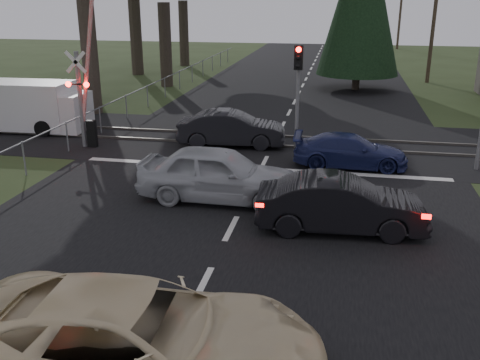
% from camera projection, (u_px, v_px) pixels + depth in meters
% --- Properties ---
extents(ground, '(120.00, 120.00, 0.00)m').
position_uv_depth(ground, '(202.00, 286.00, 11.36)').
color(ground, '#2B3819').
rests_on(ground, ground).
extents(road, '(14.00, 100.00, 0.01)m').
position_uv_depth(road, '(268.00, 155.00, 20.64)').
color(road, black).
rests_on(road, ground).
extents(rail_corridor, '(120.00, 8.00, 0.01)m').
position_uv_depth(rail_corridor, '(275.00, 142.00, 22.49)').
color(rail_corridor, black).
rests_on(rail_corridor, ground).
extents(stop_line, '(13.00, 0.35, 0.00)m').
position_uv_depth(stop_line, '(261.00, 169.00, 18.96)').
color(stop_line, silver).
rests_on(stop_line, ground).
extents(rail_near, '(120.00, 0.12, 0.10)m').
position_uv_depth(rail_near, '(272.00, 146.00, 21.73)').
color(rail_near, '#59544C').
rests_on(rail_near, ground).
extents(rail_far, '(120.00, 0.12, 0.10)m').
position_uv_depth(rail_far, '(277.00, 136.00, 23.22)').
color(rail_far, '#59544C').
rests_on(rail_far, ground).
extents(crossing_signal, '(1.62, 0.38, 6.96)m').
position_uv_depth(crossing_signal, '(85.00, 97.00, 21.06)').
color(crossing_signal, slate).
rests_on(crossing_signal, ground).
extents(traffic_signal_center, '(0.32, 0.48, 4.10)m').
position_uv_depth(traffic_signal_center, '(298.00, 80.00, 20.17)').
color(traffic_signal_center, slate).
rests_on(traffic_signal_center, ground).
extents(utility_pole_mid, '(1.80, 0.26, 9.00)m').
position_uv_depth(utility_pole_mid, '(435.00, 12.00, 36.13)').
color(utility_pole_mid, '#4C3D2D').
rests_on(utility_pole_mid, ground).
extents(utility_pole_far, '(1.80, 0.26, 9.00)m').
position_uv_depth(utility_pole_far, '(401.00, 5.00, 59.32)').
color(utility_pole_far, '#4C3D2D').
rests_on(utility_pole_far, ground).
extents(fence_left, '(0.10, 36.00, 1.20)m').
position_uv_depth(fence_left, '(173.00, 93.00, 33.62)').
color(fence_left, slate).
rests_on(fence_left, ground).
extents(cream_coupe, '(5.98, 2.93, 1.63)m').
position_uv_depth(cream_coupe, '(136.00, 342.00, 8.20)').
color(cream_coupe, beige).
rests_on(cream_coupe, ground).
extents(dark_hatchback, '(4.44, 1.80, 1.43)m').
position_uv_depth(dark_hatchback, '(341.00, 205.00, 13.83)').
color(dark_hatchback, black).
rests_on(dark_hatchback, ground).
extents(silver_car, '(4.83, 2.02, 1.63)m').
position_uv_depth(silver_car, '(218.00, 174.00, 15.87)').
color(silver_car, '#A8ABB0').
rests_on(silver_car, ground).
extents(blue_sedan, '(4.07, 1.72, 1.17)m').
position_uv_depth(blue_sedan, '(350.00, 151.00, 19.07)').
color(blue_sedan, navy).
rests_on(blue_sedan, ground).
extents(dark_car_far, '(4.44, 1.90, 1.42)m').
position_uv_depth(dark_car_far, '(232.00, 129.00, 21.66)').
color(dark_car_far, black).
rests_on(dark_car_far, ground).
extents(white_van, '(5.70, 2.33, 2.21)m').
position_uv_depth(white_van, '(27.00, 106.00, 24.01)').
color(white_van, silver).
rests_on(white_van, ground).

